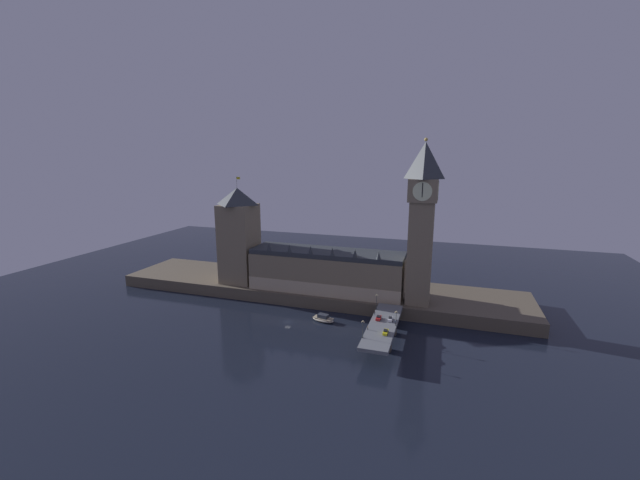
{
  "coord_description": "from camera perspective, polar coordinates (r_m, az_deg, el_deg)",
  "views": [
    {
      "loc": [
        66.17,
        -154.96,
        74.67
      ],
      "look_at": [
        9.15,
        20.0,
        35.09
      ],
      "focal_mm": 22.0,
      "sensor_mm": 36.0,
      "label": 1
    }
  ],
  "objects": [
    {
      "name": "embankment",
      "position": [
        217.07,
        -0.75,
        -7.11
      ],
      "size": [
        220.0,
        42.0,
        6.23
      ],
      "color": "brown",
      "rests_on": "ground_plane"
    },
    {
      "name": "ground_plane",
      "position": [
        184.3,
        -4.74,
        -11.81
      ],
      "size": [
        400.0,
        400.0,
        0.0
      ],
      "primitive_type": "plane",
      "color": "black"
    },
    {
      "name": "boat_upstream",
      "position": [
        183.94,
        0.46,
        -11.38
      ],
      "size": [
        11.41,
        6.77,
        3.46
      ],
      "color": "#B2A893",
      "rests_on": "ground_plane"
    },
    {
      "name": "car_southbound_trail",
      "position": [
        169.27,
        10.2,
        -11.24
      ],
      "size": [
        1.88,
        4.16,
        1.59
      ],
      "color": "white",
      "rests_on": "bridge"
    },
    {
      "name": "car_southbound_lead",
      "position": [
        157.63,
        9.52,
        -13.05
      ],
      "size": [
        1.87,
        4.58,
        1.52
      ],
      "color": "yellow",
      "rests_on": "bridge"
    },
    {
      "name": "victoria_tower",
      "position": [
        218.12,
        -11.71,
        0.68
      ],
      "size": [
        18.09,
        18.09,
        57.85
      ],
      "color": "#7F7056",
      "rests_on": "embankment"
    },
    {
      "name": "street_lamp_near",
      "position": [
        151.61,
        6.25,
        -12.47
      ],
      "size": [
        1.34,
        0.6,
        7.06
      ],
      "color": "#2D3333",
      "rests_on": "bridge"
    },
    {
      "name": "pedestrian_mid_walk",
      "position": [
        166.44,
        10.91,
        -11.61
      ],
      "size": [
        0.38,
        0.38,
        1.79
      ],
      "color": "black",
      "rests_on": "bridge"
    },
    {
      "name": "parliament_hall",
      "position": [
        203.47,
        1.02,
        -4.42
      ],
      "size": [
        78.71,
        22.47,
        25.11
      ],
      "color": "#7F7056",
      "rests_on": "embankment"
    },
    {
      "name": "car_northbound_lead",
      "position": [
        169.57,
        8.52,
        -11.14
      ],
      "size": [
        1.99,
        4.28,
        1.58
      ],
      "color": "red",
      "rests_on": "bridge"
    },
    {
      "name": "pedestrian_near_rail",
      "position": [
        159.88,
        6.95,
        -12.53
      ],
      "size": [
        0.38,
        0.38,
        1.64
      ],
      "color": "black",
      "rests_on": "bridge"
    },
    {
      "name": "pedestrian_far_rail",
      "position": [
        174.03,
        7.97,
        -10.45
      ],
      "size": [
        0.38,
        0.38,
        1.64
      ],
      "color": "black",
      "rests_on": "bridge"
    },
    {
      "name": "bridge",
      "position": [
        166.62,
        9.09,
        -12.59
      ],
      "size": [
        11.09,
        46.0,
        7.31
      ],
      "color": "slate",
      "rests_on": "ground_plane"
    },
    {
      "name": "street_lamp_far",
      "position": [
        178.33,
        8.23,
        -8.62
      ],
      "size": [
        1.34,
        0.6,
        7.25
      ],
      "color": "#2D3333",
      "rests_on": "bridge"
    },
    {
      "name": "clock_tower",
      "position": [
        184.31,
        14.58,
        2.98
      ],
      "size": [
        13.23,
        13.34,
        76.23
      ],
      "color": "#7F7056",
      "rests_on": "embankment"
    },
    {
      "name": "street_lamp_mid",
      "position": [
        163.63,
        11.02,
        -10.87
      ],
      "size": [
        1.34,
        0.6,
        6.42
      ],
      "color": "#2D3333",
      "rests_on": "bridge"
    }
  ]
}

